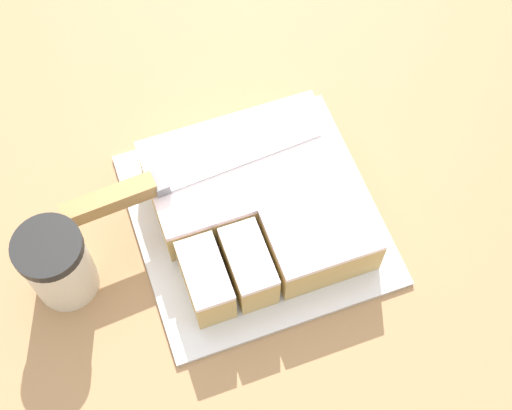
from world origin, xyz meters
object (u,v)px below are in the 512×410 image
(cake_board, at_px, (256,218))
(knife, at_px, (141,189))
(cake, at_px, (257,202))
(coffee_cup, at_px, (58,265))

(cake_board, relative_size, knife, 0.92)
(cake, height_order, coffee_cup, coffee_cup)
(cake_board, bearing_deg, coffee_cup, -178.89)
(cake_board, distance_m, coffee_cup, 0.24)
(cake_board, distance_m, knife, 0.15)
(cake, distance_m, knife, 0.13)
(cake, relative_size, coffee_cup, 2.14)
(cake_board, height_order, cake, cake)
(cake, bearing_deg, coffee_cup, -178.26)
(cake_board, xyz_separation_m, knife, (-0.12, 0.04, 0.07))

